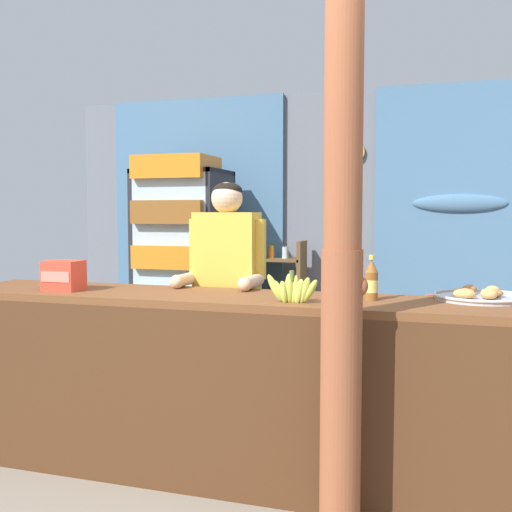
{
  "coord_description": "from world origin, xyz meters",
  "views": [
    {
      "loc": [
        0.96,
        -2.47,
        1.4
      ],
      "look_at": [
        -0.08,
        0.88,
        1.15
      ],
      "focal_mm": 41.59,
      "sensor_mm": 36.0,
      "label": 1
    }
  ],
  "objects_px": {
    "bottle_shelf_rack": "(278,301)",
    "pastry_tray": "(479,296)",
    "plastic_lawn_chair": "(445,344)",
    "shopkeeper": "(227,281)",
    "timber_post": "(342,262)",
    "drink_fridge": "(182,254)",
    "soda_bottle_iced_tea": "(371,281)",
    "stall_counter": "(232,371)",
    "snack_box_crackers": "(64,275)",
    "banana_bunch": "(292,290)"
  },
  "relations": [
    {
      "from": "drink_fridge",
      "to": "soda_bottle_iced_tea",
      "type": "height_order",
      "value": "drink_fridge"
    },
    {
      "from": "timber_post",
      "to": "bottle_shelf_rack",
      "type": "distance_m",
      "value": 2.99
    },
    {
      "from": "timber_post",
      "to": "drink_fridge",
      "type": "xyz_separation_m",
      "value": [
        -1.82,
        2.4,
        -0.16
      ]
    },
    {
      "from": "bottle_shelf_rack",
      "to": "banana_bunch",
      "type": "relative_size",
      "value": 4.18
    },
    {
      "from": "drink_fridge",
      "to": "shopkeeper",
      "type": "height_order",
      "value": "drink_fridge"
    },
    {
      "from": "soda_bottle_iced_tea",
      "to": "pastry_tray",
      "type": "bearing_deg",
      "value": 17.68
    },
    {
      "from": "bottle_shelf_rack",
      "to": "plastic_lawn_chair",
      "type": "distance_m",
      "value": 1.71
    },
    {
      "from": "stall_counter",
      "to": "soda_bottle_iced_tea",
      "type": "bearing_deg",
      "value": 13.28
    },
    {
      "from": "snack_box_crackers",
      "to": "plastic_lawn_chair",
      "type": "bearing_deg",
      "value": 35.5
    },
    {
      "from": "shopkeeper",
      "to": "banana_bunch",
      "type": "relative_size",
      "value": 5.75
    },
    {
      "from": "plastic_lawn_chair",
      "to": "snack_box_crackers",
      "type": "xyz_separation_m",
      "value": [
        -2.05,
        -1.47,
        0.56
      ]
    },
    {
      "from": "timber_post",
      "to": "snack_box_crackers",
      "type": "height_order",
      "value": "timber_post"
    },
    {
      "from": "timber_post",
      "to": "bottle_shelf_rack",
      "type": "xyz_separation_m",
      "value": [
        -1.02,
        2.74,
        -0.6
      ]
    },
    {
      "from": "shopkeeper",
      "to": "bottle_shelf_rack",
      "type": "bearing_deg",
      "value": 95.42
    },
    {
      "from": "drink_fridge",
      "to": "pastry_tray",
      "type": "bearing_deg",
      "value": -35.84
    },
    {
      "from": "stall_counter",
      "to": "drink_fridge",
      "type": "distance_m",
      "value": 2.43
    },
    {
      "from": "drink_fridge",
      "to": "banana_bunch",
      "type": "height_order",
      "value": "drink_fridge"
    },
    {
      "from": "stall_counter",
      "to": "soda_bottle_iced_tea",
      "type": "height_order",
      "value": "soda_bottle_iced_tea"
    },
    {
      "from": "snack_box_crackers",
      "to": "stall_counter",
      "type": "bearing_deg",
      "value": -1.7
    },
    {
      "from": "stall_counter",
      "to": "bottle_shelf_rack",
      "type": "xyz_separation_m",
      "value": [
        -0.4,
        2.4,
        0.0
      ]
    },
    {
      "from": "bottle_shelf_rack",
      "to": "soda_bottle_iced_tea",
      "type": "height_order",
      "value": "soda_bottle_iced_tea"
    },
    {
      "from": "shopkeeper",
      "to": "pastry_tray",
      "type": "distance_m",
      "value": 1.44
    },
    {
      "from": "timber_post",
      "to": "banana_bunch",
      "type": "relative_size",
      "value": 9.06
    },
    {
      "from": "plastic_lawn_chair",
      "to": "snack_box_crackers",
      "type": "distance_m",
      "value": 2.59
    },
    {
      "from": "stall_counter",
      "to": "soda_bottle_iced_tea",
      "type": "distance_m",
      "value": 0.84
    },
    {
      "from": "pastry_tray",
      "to": "plastic_lawn_chair",
      "type": "bearing_deg",
      "value": 97.05
    },
    {
      "from": "bottle_shelf_rack",
      "to": "soda_bottle_iced_tea",
      "type": "distance_m",
      "value": 2.53
    },
    {
      "from": "snack_box_crackers",
      "to": "pastry_tray",
      "type": "bearing_deg",
      "value": 7.63
    },
    {
      "from": "timber_post",
      "to": "soda_bottle_iced_tea",
      "type": "bearing_deg",
      "value": 82.46
    },
    {
      "from": "bottle_shelf_rack",
      "to": "banana_bunch",
      "type": "distance_m",
      "value": 2.58
    },
    {
      "from": "drink_fridge",
      "to": "shopkeeper",
      "type": "distance_m",
      "value": 1.8
    },
    {
      "from": "shopkeeper",
      "to": "pastry_tray",
      "type": "bearing_deg",
      "value": -9.21
    },
    {
      "from": "timber_post",
      "to": "banana_bunch",
      "type": "xyz_separation_m",
      "value": [
        -0.29,
        0.31,
        -0.17
      ]
    },
    {
      "from": "timber_post",
      "to": "banana_bunch",
      "type": "bearing_deg",
      "value": 133.37
    },
    {
      "from": "stall_counter",
      "to": "snack_box_crackers",
      "type": "relative_size",
      "value": 16.5
    },
    {
      "from": "plastic_lawn_chair",
      "to": "shopkeeper",
      "type": "distance_m",
      "value": 1.66
    },
    {
      "from": "bottle_shelf_rack",
      "to": "snack_box_crackers",
      "type": "bearing_deg",
      "value": -104.26
    },
    {
      "from": "drink_fridge",
      "to": "shopkeeper",
      "type": "relative_size",
      "value": 1.19
    },
    {
      "from": "stall_counter",
      "to": "pastry_tray",
      "type": "bearing_deg",
      "value": 15.2
    },
    {
      "from": "banana_bunch",
      "to": "stall_counter",
      "type": "bearing_deg",
      "value": 173.95
    },
    {
      "from": "soda_bottle_iced_tea",
      "to": "pastry_tray",
      "type": "xyz_separation_m",
      "value": [
        0.51,
        0.16,
        -0.07
      ]
    },
    {
      "from": "drink_fridge",
      "to": "soda_bottle_iced_tea",
      "type": "bearing_deg",
      "value": -45.16
    },
    {
      "from": "plastic_lawn_chair",
      "to": "shopkeeper",
      "type": "xyz_separation_m",
      "value": [
        -1.28,
        -0.94,
        0.5
      ]
    },
    {
      "from": "drink_fridge",
      "to": "plastic_lawn_chair",
      "type": "xyz_separation_m",
      "value": [
        2.26,
        -0.56,
        -0.55
      ]
    },
    {
      "from": "shopkeeper",
      "to": "banana_bunch",
      "type": "bearing_deg",
      "value": -47.0
    },
    {
      "from": "stall_counter",
      "to": "soda_bottle_iced_tea",
      "type": "relative_size",
      "value": 14.58
    },
    {
      "from": "banana_bunch",
      "to": "snack_box_crackers",
      "type": "bearing_deg",
      "value": 177.24
    },
    {
      "from": "pastry_tray",
      "to": "snack_box_crackers",
      "type": "bearing_deg",
      "value": -172.37
    },
    {
      "from": "plastic_lawn_chair",
      "to": "pastry_tray",
      "type": "relative_size",
      "value": 1.9
    },
    {
      "from": "bottle_shelf_rack",
      "to": "pastry_tray",
      "type": "distance_m",
      "value": 2.65
    }
  ]
}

